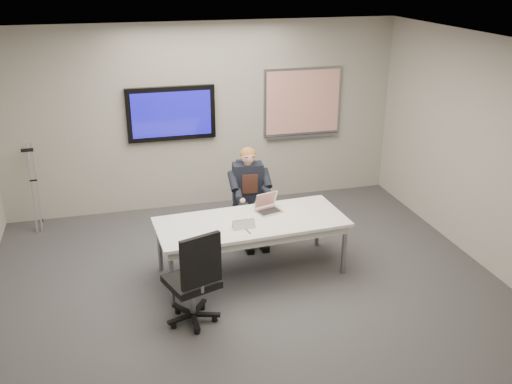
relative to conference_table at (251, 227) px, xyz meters
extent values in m
cube|color=#38383B|center=(-0.13, -0.71, -0.62)|extent=(6.00, 6.00, 0.02)
cube|color=silver|center=(-0.13, -0.71, 2.18)|extent=(6.00, 6.00, 0.02)
cube|color=#A5A095|center=(-0.13, 2.29, 0.78)|extent=(6.00, 0.02, 2.80)
cube|color=#A5A095|center=(-0.13, -3.71, 0.78)|extent=(6.00, 0.02, 2.80)
cube|color=#A5A095|center=(2.87, -0.71, 0.78)|extent=(0.02, 6.00, 2.80)
cube|color=white|center=(0.00, 0.00, 0.06)|extent=(2.32, 1.08, 0.04)
cube|color=silver|center=(0.00, 0.00, -0.01)|extent=(2.22, 0.98, 0.09)
cylinder|color=gray|center=(-1.03, -0.46, -0.29)|extent=(0.06, 0.06, 0.66)
cylinder|color=gray|center=(1.08, -0.33, -0.29)|extent=(0.06, 0.06, 0.66)
cylinder|color=gray|center=(-1.08, 0.33, -0.29)|extent=(0.06, 0.06, 0.66)
cylinder|color=gray|center=(1.03, 0.46, -0.29)|extent=(0.06, 0.06, 0.66)
cube|color=black|center=(-0.63, 2.24, 0.88)|extent=(1.30, 0.08, 0.80)
cube|color=#100C8E|center=(-0.63, 2.20, 0.88)|extent=(1.16, 0.01, 0.66)
cube|color=gray|center=(1.42, 2.27, 0.93)|extent=(1.25, 0.04, 1.05)
cube|color=white|center=(1.42, 2.24, 0.93)|extent=(1.18, 0.01, 0.98)
cube|color=gray|center=(1.42, 2.23, 0.38)|extent=(1.18, 0.05, 0.04)
cylinder|color=gray|center=(0.21, 1.02, -0.36)|extent=(0.05, 0.05, 0.33)
cube|color=black|center=(0.21, 1.02, -0.20)|extent=(0.52, 0.52, 0.06)
cube|color=black|center=(0.27, 1.21, 0.10)|extent=(0.38, 0.15, 0.47)
cylinder|color=gray|center=(-0.87, -0.85, -0.32)|extent=(0.06, 0.06, 0.38)
cube|color=black|center=(-0.87, -0.85, -0.13)|extent=(0.61, 0.61, 0.07)
cube|color=black|center=(-0.79, -1.07, 0.21)|extent=(0.43, 0.19, 0.55)
cube|color=black|center=(0.21, 0.99, 0.17)|extent=(0.42, 0.26, 0.55)
cube|color=#3B1F18|center=(0.21, 0.87, 0.20)|extent=(0.21, 0.04, 0.27)
sphere|color=#E9A78E|center=(0.21, 0.96, 0.56)|extent=(0.20, 0.20, 0.20)
ellipsoid|color=#965426|center=(0.21, 0.97, 0.59)|extent=(0.21, 0.21, 0.18)
cube|color=silver|center=(0.27, 0.18, 0.09)|extent=(0.35, 0.29, 0.02)
cube|color=black|center=(0.27, 0.17, 0.10)|extent=(0.29, 0.22, 0.00)
cube|color=silver|center=(0.27, 0.32, 0.20)|extent=(0.31, 0.16, 0.20)
cube|color=red|center=(0.27, 0.31, 0.20)|extent=(0.27, 0.13, 0.17)
cylinder|color=black|center=(-0.11, -0.29, 0.09)|extent=(0.03, 0.13, 0.01)
camera|label=1|loc=(-1.54, -5.99, 2.96)|focal=40.00mm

